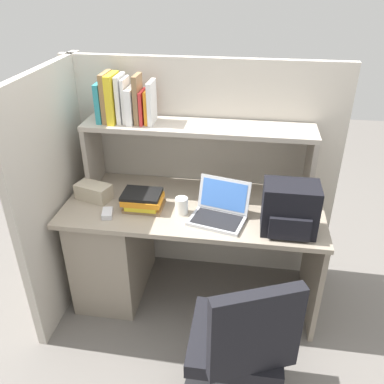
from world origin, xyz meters
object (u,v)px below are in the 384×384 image
Objects in this scene: backpack at (290,209)px; computer_mouse at (107,213)px; laptop at (220,211)px; tissue_box at (94,192)px; office_chair at (239,356)px; paper_cup at (182,206)px.

backpack is 2.88× the size of computer_mouse.
laptop reaches higher than computer_mouse.
tissue_box is (-0.15, 0.18, 0.03)m from computer_mouse.
tissue_box reaches higher than computer_mouse.
backpack is 0.32× the size of office_chair.
paper_cup is 0.90m from office_chair.
paper_cup is (0.43, 0.09, 0.04)m from computer_mouse.
tissue_box is at bearing 116.56° from computer_mouse.
backpack is at bearing -10.69° from laptop.
office_chair is at bearing -49.14° from computer_mouse.
backpack is (0.39, -0.07, 0.09)m from laptop.
backpack is at bearing 8.36° from tissue_box.
computer_mouse is at bearing -33.72° from tissue_box.
tissue_box is 0.24× the size of office_chair.
paper_cup is at bearing -0.31° from computer_mouse.
tissue_box is (-0.58, 0.09, -0.00)m from paper_cup.
office_chair is (0.17, -0.69, -0.39)m from laptop.
computer_mouse is 1.09m from office_chair.
tissue_box is at bearing -61.68° from office_chair.
laptop is at bearing 9.35° from tissue_box.
laptop is at bearing -5.13° from paper_cup.
paper_cup is 0.47× the size of tissue_box.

